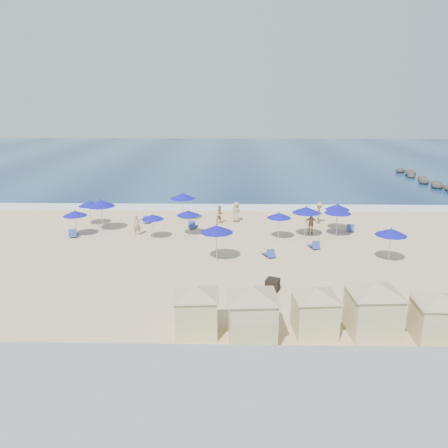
{
  "coord_description": "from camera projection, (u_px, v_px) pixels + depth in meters",
  "views": [
    {
      "loc": [
        -1.25,
        -27.43,
        10.61
      ],
      "look_at": [
        -1.87,
        3.0,
        1.87
      ],
      "focal_mm": 35.0,
      "sensor_mm": 36.0,
      "label": 1
    }
  ],
  "objects": [
    {
      "name": "cabana_1",
      "position": [
        252.0,
        306.0,
        19.62
      ],
      "size": [
        4.55,
        4.55,
        2.86
      ],
      "color": "beige",
      "rests_on": "ground"
    },
    {
      "name": "cabana_4",
      "position": [
        438.0,
        311.0,
        19.51
      ],
      "size": [
        4.13,
        4.13,
        2.59
      ],
      "color": "beige",
      "rests_on": "ground"
    },
    {
      "name": "umbrella_8",
      "position": [
        306.0,
        210.0,
        34.24
      ],
      "size": [
        2.26,
        2.26,
        2.57
      ],
      "color": "#A5A8AD",
      "rests_on": "ground"
    },
    {
      "name": "beach_chair_4",
      "position": [
        314.0,
        245.0,
        32.06
      ],
      "size": [
        0.81,
        1.35,
        0.69
      ],
      "color": "#283D94",
      "rests_on": "ground"
    },
    {
      "name": "beachgoer_2",
      "position": [
        311.0,
        224.0,
        35.39
      ],
      "size": [
        1.05,
        0.52,
        1.74
      ],
      "primitive_type": "imported",
      "rotation": [
        0.0,
        0.0,
        3.05
      ],
      "color": "tan",
      "rests_on": "ground"
    },
    {
      "name": "umbrella_5",
      "position": [
        188.0,
        213.0,
        34.74
      ],
      "size": [
        1.89,
        1.89,
        2.16
      ],
      "color": "#A5A8AD",
      "rests_on": "ground"
    },
    {
      "name": "beachgoer_0",
      "position": [
        137.0,
        225.0,
        35.08
      ],
      "size": [
        0.68,
        0.53,
        1.65
      ],
      "primitive_type": "imported",
      "rotation": [
        0.0,
        0.0,
        0.25
      ],
      "color": "tan",
      "rests_on": "ground"
    },
    {
      "name": "umbrella_1",
      "position": [
        75.0,
        213.0,
        34.51
      ],
      "size": [
        1.92,
        1.92,
        2.18
      ],
      "color": "#A5A8AD",
      "rests_on": "ground"
    },
    {
      "name": "umbrella_4",
      "position": [
        183.0,
        196.0,
        39.06
      ],
      "size": [
        2.28,
        2.28,
        2.59
      ],
      "color": "#A5A8AD",
      "rests_on": "ground"
    },
    {
      "name": "beachgoer_3",
      "position": [
        319.0,
        213.0,
        38.4
      ],
      "size": [
        1.16,
        1.41,
        1.89
      ],
      "primitive_type": "imported",
      "rotation": [
        0.0,
        0.0,
        1.13
      ],
      "color": "tan",
      "rests_on": "ground"
    },
    {
      "name": "beach_chair_5",
      "position": [
        350.0,
        228.0,
        36.26
      ],
      "size": [
        0.84,
        1.37,
        0.7
      ],
      "color": "#283D94",
      "rests_on": "ground"
    },
    {
      "name": "ocean",
      "position": [
        240.0,
        157.0,
        82.1
      ],
      "size": [
        160.0,
        80.0,
        0.06
      ],
      "primitive_type": "cube",
      "color": "navy",
      "rests_on": "ground"
    },
    {
      "name": "beachgoer_4",
      "position": [
        236.0,
        212.0,
        38.97
      ],
      "size": [
        1.04,
        0.99,
        1.79
      ],
      "primitive_type": "imported",
      "rotation": [
        0.0,
        0.0,
        2.49
      ],
      "color": "tan",
      "rests_on": "ground"
    },
    {
      "name": "umbrella_11",
      "position": [
        391.0,
        232.0,
        28.98
      ],
      "size": [
        2.13,
        2.13,
        2.42
      ],
      "color": "#A5A8AD",
      "rests_on": "ground"
    },
    {
      "name": "beachgoer_1",
      "position": [
        220.0,
        215.0,
        38.35
      ],
      "size": [
        1.0,
        0.94,
        1.65
      ],
      "primitive_type": "imported",
      "rotation": [
        0.0,
        0.0,
        0.52
      ],
      "color": "tan",
      "rests_on": "ground"
    },
    {
      "name": "umbrella_9",
      "position": [
        337.0,
        207.0,
        36.06
      ],
      "size": [
        2.04,
        2.04,
        2.32
      ],
      "color": "#A5A8AD",
      "rests_on": "ground"
    },
    {
      "name": "rock_jetty",
      "position": [
        442.0,
        187.0,
        52.62
      ],
      "size": [
        2.56,
        26.66,
        0.96
      ],
      "color": "#292422",
      "rests_on": "ground"
    },
    {
      "name": "umbrella_2",
      "position": [
        101.0,
        203.0,
        35.87
      ],
      "size": [
        2.38,
        2.38,
        2.7
      ],
      "color": "#A5A8AD",
      "rests_on": "ground"
    },
    {
      "name": "ground",
      "position": [
        251.0,
        263.0,
        29.26
      ],
      "size": [
        160.0,
        160.0,
        0.0
      ],
      "primitive_type": "plane",
      "color": "#DDBB8C",
      "rests_on": "ground"
    },
    {
      "name": "trash_bin",
      "position": [
        273.0,
        285.0,
        24.97
      ],
      "size": [
        0.94,
        0.94,
        0.72
      ],
      "primitive_type": "cube",
      "rotation": [
        0.0,
        0.0,
        -0.38
      ],
      "color": "black",
      "rests_on": "ground"
    },
    {
      "name": "umbrella_6",
      "position": [
        217.0,
        229.0,
        29.17
      ],
      "size": [
        2.27,
        2.27,
        2.59
      ],
      "color": "#A5A8AD",
      "rests_on": "ground"
    },
    {
      "name": "cabana_3",
      "position": [
        374.0,
        301.0,
        19.98
      ],
      "size": [
        4.66,
        4.66,
        2.93
      ],
      "color": "beige",
      "rests_on": "ground"
    },
    {
      "name": "beach_chair_1",
      "position": [
        147.0,
        220.0,
        38.75
      ],
      "size": [
        0.69,
        1.35,
        0.72
      ],
      "color": "#283D94",
      "rests_on": "ground"
    },
    {
      "name": "beach_chair_0",
      "position": [
        73.0,
        234.0,
        34.8
      ],
      "size": [
        0.89,
        1.43,
        0.73
      ],
      "color": "#283D94",
      "rests_on": "ground"
    },
    {
      "name": "cabana_2",
      "position": [
        315.0,
        305.0,
        20.15
      ],
      "size": [
        4.06,
        4.06,
        2.55
      ],
      "color": "beige",
      "rests_on": "ground"
    },
    {
      "name": "umbrella_0",
      "position": [
        90.0,
        203.0,
        37.63
      ],
      "size": [
        1.95,
        1.95,
        2.22
      ],
      "color": "#A5A8AD",
      "rests_on": "ground"
    },
    {
      "name": "surf_line",
      "position": [
        245.0,
        207.0,
        44.14
      ],
      "size": [
        160.0,
        2.5,
        0.08
      ],
      "primitive_type": "cube",
      "color": "white",
      "rests_on": "ground"
    },
    {
      "name": "seawall",
      "position": [
        266.0,
        379.0,
        16.11
      ],
      "size": [
        160.0,
        6.1,
        1.22
      ],
      "color": "gray",
      "rests_on": "ground"
    },
    {
      "name": "umbrella_7",
      "position": [
        279.0,
        215.0,
        33.84
      ],
      "size": [
        1.94,
        1.94,
        2.21
      ],
      "color": "#A5A8AD",
      "rests_on": "ground"
    },
    {
      "name": "beach_chair_2",
      "position": [
        193.0,
        225.0,
        37.1
      ],
      "size": [
        0.8,
        1.45,
        0.76
      ],
      "color": "#283D94",
      "rests_on": "ground"
    },
    {
      "name": "umbrella_10",
      "position": [
        338.0,
        210.0,
        34.38
      ],
      "size": [
        2.18,
        2.18,
        2.48
      ],
      "color": "#A5A8AD",
      "rests_on": "ground"
    },
    {
      "name": "beach_chair_3",
      "position": [
        269.0,
        254.0,
        30.34
      ],
      "size": [
        0.93,
        1.36,
        0.69
      ],
      "color": "#283D94",
      "rests_on": "ground"
    },
    {
      "name": "cabana_0",
      "position": [
        196.0,
        303.0,
        20.2
      ],
      "size": [
        4.16,
        4.16,
        2.62
      ],
      "color": "beige",
      "rests_on": "ground"
    },
    {
      "name": "umbrella_3",
      "position": [
        153.0,
        217.0,
        33.94
      ],
      "size": [
        1.8,
        1.8,
        2.05
      ],
      "color": "#A5A8AD",
      "rests_on": "ground"
    }
  ]
}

